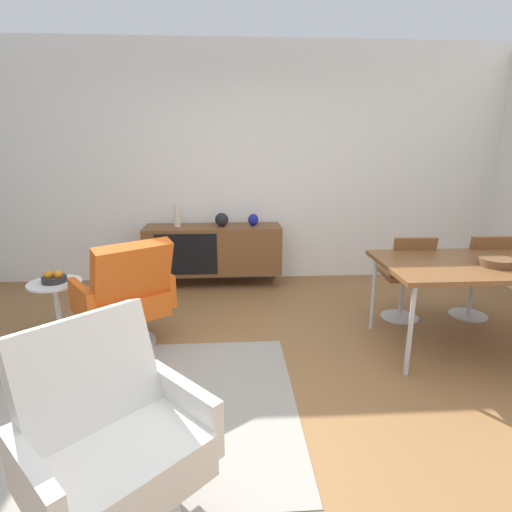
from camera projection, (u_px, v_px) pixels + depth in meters
name	position (u px, v px, depth m)	size (l,w,h in m)	color
ground_plane	(258.00, 393.00, 2.81)	(8.32, 8.32, 0.00)	olive
wall_back	(243.00, 166.00, 4.94)	(6.80, 0.12, 2.80)	white
sideboard	(213.00, 249.00, 4.88)	(1.60, 0.45, 0.72)	brown
vase_cobalt	(177.00, 216.00, 4.75)	(0.07, 0.07, 0.25)	beige
vase_sculptural_dark	(222.00, 220.00, 4.79)	(0.16, 0.16, 0.16)	black
vase_ceramic_small	(253.00, 220.00, 4.82)	(0.12, 0.12, 0.14)	navy
dining_table	(481.00, 267.00, 3.28)	(1.60, 0.90, 0.74)	brown
wooden_bowl_on_table	(497.00, 262.00, 3.17)	(0.26, 0.26, 0.06)	brown
dining_chair_back_right	(478.00, 273.00, 3.90)	(0.41, 0.43, 0.86)	brown
dining_chair_back_left	(406.00, 274.00, 3.85)	(0.42, 0.44, 0.86)	brown
lounge_chair_red	(126.00, 294.00, 3.34)	(0.90, 0.89, 0.95)	#D85919
armchair_black_shell	(110.00, 434.00, 1.73)	(0.91, 0.91, 0.95)	silver
side_table_round	(58.00, 304.00, 3.53)	(0.44, 0.44, 0.52)	white
fruit_bowl	(54.00, 278.00, 3.46)	(0.20, 0.20, 0.11)	#262628
area_rug	(128.00, 406.00, 2.66)	(2.20, 1.70, 0.01)	gray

